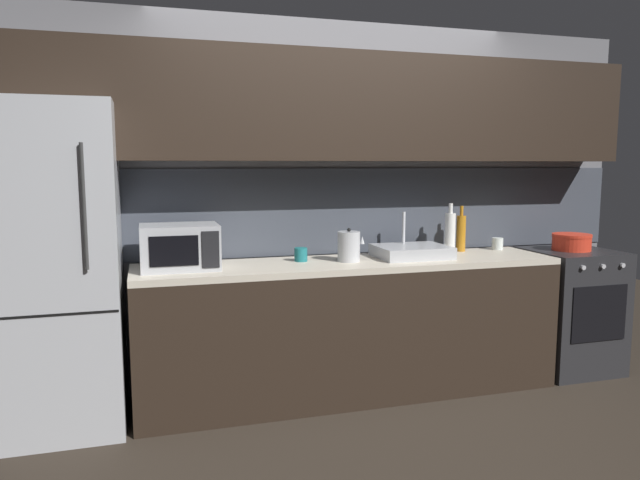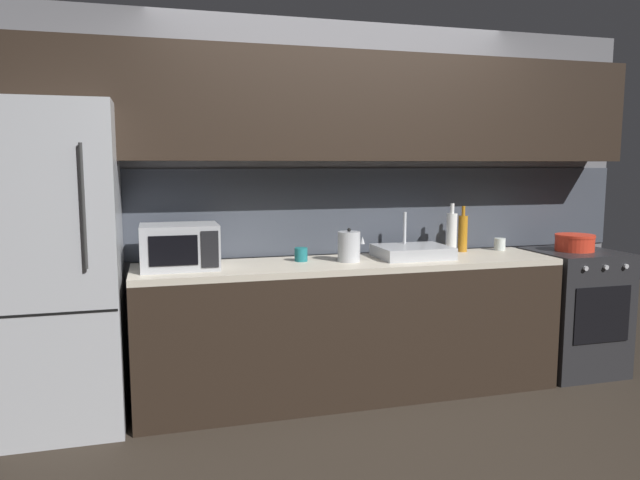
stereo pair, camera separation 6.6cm
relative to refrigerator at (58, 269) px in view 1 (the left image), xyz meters
The scene contains 13 objects.
ground_plane 2.20m from the refrigerator, 26.94° to the right, with size 10.00×10.00×0.00m, color #2D261E.
back_wall 1.90m from the refrigerator, ahead, with size 4.52×0.44×2.50m.
counter_run 1.84m from the refrigerator, ahead, with size 2.78×0.60×0.90m.
refrigerator is the anchor object (origin of this frame).
oven_range 3.53m from the refrigerator, ahead, with size 0.60×0.62×0.90m.
microwave 0.69m from the refrigerator, ahead, with size 0.46×0.35×0.27m.
sink_basin 2.22m from the refrigerator, ahead, with size 0.48×0.38×0.30m.
kettle 1.75m from the refrigerator, ahead, with size 0.18×0.15×0.22m.
wine_bottle_amber 2.69m from the refrigerator, ahead, with size 0.07×0.07×0.33m.
wine_bottle_white 2.57m from the refrigerator, ahead, with size 0.07×0.07×0.35m.
mug_teal 1.45m from the refrigerator, ahead, with size 0.08×0.08×0.09m, color #19666B.
mug_clear 2.99m from the refrigerator, ahead, with size 0.08×0.08×0.09m, color silver.
cooking_pot 3.49m from the refrigerator, ahead, with size 0.28×0.28×0.12m.
Camera 1 is at (-1.29, -2.71, 1.53)m, focal length 33.28 mm.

